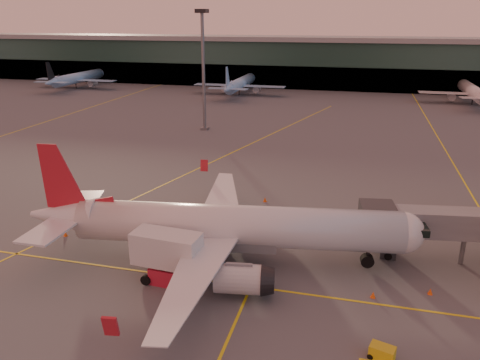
# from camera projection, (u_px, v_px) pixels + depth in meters

# --- Properties ---
(ground) EXTENTS (600.00, 600.00, 0.00)m
(ground) POSITION_uv_depth(u_px,v_px,m) (181.00, 309.00, 40.44)
(ground) COLOR #4C4F54
(ground) RESTS_ON ground
(taxi_markings) EXTENTS (100.12, 173.00, 0.01)m
(taxi_markings) POSITION_uv_depth(u_px,v_px,m) (234.00, 160.00, 82.86)
(taxi_markings) COLOR yellow
(taxi_markings) RESTS_ON ground
(terminal) EXTENTS (400.00, 20.00, 17.60)m
(terminal) POSITION_uv_depth(u_px,v_px,m) (325.00, 62.00, 167.25)
(terminal) COLOR #19382D
(terminal) RESTS_ON ground
(mast_west_near) EXTENTS (2.40, 2.40, 25.60)m
(mast_west_near) POSITION_uv_depth(u_px,v_px,m) (203.00, 62.00, 100.65)
(mast_west_near) COLOR slate
(mast_west_near) RESTS_ON ground
(distant_aircraft_row) EXTENTS (350.00, 34.00, 13.00)m
(distant_aircraft_row) POSITION_uv_depth(u_px,v_px,m) (352.00, 99.00, 145.81)
(distant_aircraft_row) COLOR #8BBAE8
(distant_aircraft_row) RESTS_ON ground
(main_airplane) EXTENTS (39.97, 36.21, 12.09)m
(main_airplane) POSITION_uv_depth(u_px,v_px,m) (224.00, 227.00, 47.04)
(main_airplane) COLOR silver
(main_airplane) RESTS_ON ground
(jet_bridge) EXTENTS (21.99, 6.30, 5.95)m
(jet_bridge) POSITION_uv_depth(u_px,v_px,m) (480.00, 227.00, 46.59)
(jet_bridge) COLOR slate
(jet_bridge) RESTS_ON ground
(catering_truck) EXTENTS (6.61, 3.35, 4.98)m
(catering_truck) POSITION_uv_depth(u_px,v_px,m) (168.00, 254.00, 43.88)
(catering_truck) COLOR red
(catering_truck) RESTS_ON ground
(gpu_cart) EXTENTS (2.07, 1.57, 1.08)m
(gpu_cart) POSITION_uv_depth(u_px,v_px,m) (382.00, 353.00, 34.37)
(gpu_cart) COLOR gold
(gpu_cart) RESTS_ON ground
(cone_nose) EXTENTS (0.45, 0.45, 0.57)m
(cone_nose) POSITION_uv_depth(u_px,v_px,m) (430.00, 291.00, 42.54)
(cone_nose) COLOR #FF580D
(cone_nose) RESTS_ON ground
(cone_tail) EXTENTS (0.45, 0.45, 0.57)m
(cone_tail) POSITION_uv_depth(u_px,v_px,m) (66.00, 234.00, 53.89)
(cone_tail) COLOR #FF580D
(cone_tail) RESTS_ON ground
(cone_wing_left) EXTENTS (0.50, 0.50, 0.63)m
(cone_wing_left) POSITION_uv_depth(u_px,v_px,m) (265.00, 200.00, 64.00)
(cone_wing_left) COLOR #FF580D
(cone_wing_left) RESTS_ON ground
(cone_fwd) EXTENTS (0.46, 0.46, 0.59)m
(cone_fwd) POSITION_uv_depth(u_px,v_px,m) (373.00, 295.00, 42.03)
(cone_fwd) COLOR #FF580D
(cone_fwd) RESTS_ON ground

